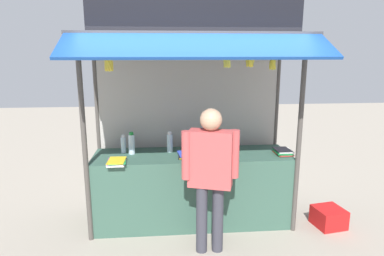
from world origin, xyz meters
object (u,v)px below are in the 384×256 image
Objects in this scene: water_bottle_front_left at (132,144)px; plastic_crate at (329,217)px; banana_bunch_inner_right at (250,60)px; banana_bunch_inner_left at (273,64)px; magazine_stack_far_right at (283,152)px; water_bottle_back_left at (219,141)px; magazine_stack_front_right at (187,155)px; magazine_stack_right at (117,162)px; banana_bunch_rightmost at (227,60)px; vendor_person at (210,168)px; water_bottle_back_right at (123,144)px; water_bottle_mid_right at (170,142)px; banana_bunch_leftmost at (109,64)px.

water_bottle_front_left is 2.76m from plastic_crate.
water_bottle_front_left is 1.84m from banana_bunch_inner_right.
banana_bunch_inner_left is 0.80× the size of plastic_crate.
magazine_stack_far_right is (1.96, -0.18, -0.10)m from water_bottle_front_left.
magazine_stack_front_right is (-0.44, -0.18, -0.12)m from water_bottle_back_left.
magazine_stack_right is (-0.15, -0.38, -0.12)m from water_bottle_front_left.
banana_bunch_inner_right is (0.23, -0.56, 1.07)m from water_bottle_back_left.
banana_bunch_rightmost and banana_bunch_inner_left have the same top height.
magazine_stack_far_right is 1.22m from vendor_person.
water_bottle_back_left is 0.85m from vendor_person.
water_bottle_back_left is at bearing -2.82° from water_bottle_back_right.
banana_bunch_inner_right is at bearing 0.09° from banana_bunch_rightmost.
banana_bunch_inner_left is at bearing -18.56° from water_bottle_front_left.
banana_bunch_inner_left is 2.20m from plastic_crate.
banana_bunch_inner_left reaches higher than water_bottle_front_left.
magazine_stack_right is at bearing -146.55° from water_bottle_mid_right.
magazine_stack_far_right is at bearing -131.18° from vendor_person.
magazine_stack_far_right is at bearing 32.48° from banana_bunch_inner_right.
plastic_crate is at bearing -147.85° from vendor_person.
water_bottle_back_left is 0.96× the size of magazine_stack_front_right.
banana_bunch_leftmost is 3.37m from plastic_crate.
magazine_stack_far_right is (1.47, -0.23, -0.10)m from water_bottle_mid_right.
banana_bunch_rightmost is 0.73× the size of plastic_crate.
banana_bunch_inner_right is (-0.26, -0.00, 0.04)m from banana_bunch_inner_left.
water_bottle_front_left is 1.19m from banana_bunch_leftmost.
water_bottle_back_right is at bearing 149.59° from water_bottle_front_left.
water_bottle_front_left is at bearing -174.20° from water_bottle_mid_right.
banana_bunch_inner_left is at bearing -5.62° from magazine_stack_right.
water_bottle_front_left is at bearing 158.24° from banana_bunch_inner_right.
banana_bunch_leftmost is at bearing -105.55° from water_bottle_front_left.
banana_bunch_rightmost is (0.42, -0.37, 1.19)m from magazine_stack_front_right.
water_bottle_back_right is 1.24m from banana_bunch_leftmost.
water_bottle_front_left is (-0.50, -0.05, 0.01)m from water_bottle_mid_right.
water_bottle_back_right is at bearing 163.38° from magazine_stack_front_right.
banana_bunch_inner_left is 0.97× the size of banana_bunch_leftmost.
water_bottle_mid_right is (-0.65, 0.05, -0.02)m from water_bottle_back_left.
banana_bunch_inner_right is (1.53, -0.18, 1.20)m from magazine_stack_right.
water_bottle_back_right is 0.92× the size of banana_bunch_rightmost.
magazine_stack_far_right is at bearing 160.71° from plastic_crate.
banana_bunch_rightmost is (-0.02, -0.56, 1.07)m from water_bottle_back_left.
water_bottle_mid_right reaches higher than magazine_stack_right.
magazine_stack_front_right and magazine_stack_right have the same top height.
banana_bunch_rightmost reaches higher than water_bottle_back_left.
banana_bunch_rightmost is (1.27, -0.18, 1.19)m from magazine_stack_right.
banana_bunch_inner_left is at bearing -142.39° from vendor_person.
water_bottle_front_left is at bearing 161.44° from banana_bunch_inner_left.
banana_bunch_rightmost is (0.63, -0.60, 1.08)m from water_bottle_mid_right.
banana_bunch_leftmost is 0.83× the size of plastic_crate.
water_bottle_mid_right is 0.85× the size of magazine_stack_front_right.
plastic_crate is at bearing 6.41° from banana_bunch_rightmost.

